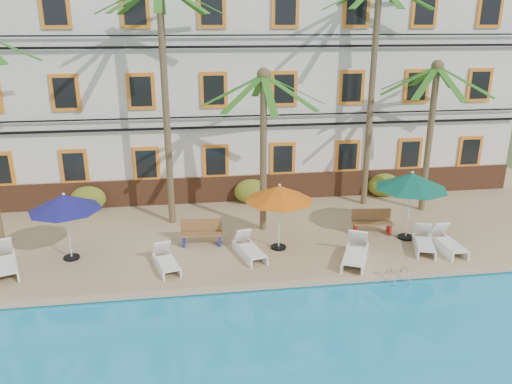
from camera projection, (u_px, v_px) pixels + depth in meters
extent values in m
plane|color=#384C23|center=(277.00, 279.00, 16.32)|extent=(100.00, 100.00, 0.00)
cube|color=tan|center=(256.00, 219.00, 20.96)|extent=(30.00, 12.00, 0.25)
cube|color=tan|center=(283.00, 285.00, 15.39)|extent=(30.00, 0.35, 0.06)
cube|color=silver|center=(241.00, 81.00, 23.98)|extent=(25.00, 6.00, 10.00)
cube|color=brown|center=(250.00, 188.00, 22.54)|extent=(25.00, 0.12, 1.20)
cube|color=orange|center=(74.00, 167.00, 21.12)|extent=(1.15, 0.10, 1.50)
cube|color=black|center=(74.00, 167.00, 21.08)|extent=(0.85, 0.04, 1.20)
cube|color=orange|center=(146.00, 164.00, 21.53)|extent=(1.15, 0.10, 1.50)
cube|color=black|center=(146.00, 164.00, 21.48)|extent=(0.85, 0.04, 1.20)
cube|color=orange|center=(216.00, 161.00, 21.93)|extent=(1.15, 0.10, 1.50)
cube|color=black|center=(216.00, 162.00, 21.88)|extent=(0.85, 0.04, 1.20)
cube|color=orange|center=(283.00, 159.00, 22.33)|extent=(1.15, 0.10, 1.50)
cube|color=black|center=(283.00, 159.00, 22.28)|extent=(0.85, 0.04, 1.20)
cube|color=orange|center=(347.00, 156.00, 22.73)|extent=(1.15, 0.10, 1.50)
cube|color=black|center=(348.00, 157.00, 22.69)|extent=(0.85, 0.04, 1.20)
cube|color=orange|center=(410.00, 154.00, 23.13)|extent=(1.15, 0.10, 1.50)
cube|color=black|center=(410.00, 154.00, 23.09)|extent=(0.85, 0.04, 1.20)
cube|color=orange|center=(470.00, 152.00, 23.54)|extent=(1.15, 0.10, 1.50)
cube|color=black|center=(470.00, 152.00, 23.49)|extent=(0.85, 0.04, 1.20)
cube|color=orange|center=(65.00, 93.00, 20.12)|extent=(1.15, 0.10, 1.50)
cube|color=black|center=(65.00, 93.00, 20.07)|extent=(0.85, 0.04, 1.20)
cube|color=orange|center=(141.00, 91.00, 20.52)|extent=(1.15, 0.10, 1.50)
cube|color=black|center=(141.00, 91.00, 20.47)|extent=(0.85, 0.04, 1.20)
cube|color=orange|center=(214.00, 90.00, 20.92)|extent=(1.15, 0.10, 1.50)
cube|color=black|center=(214.00, 90.00, 20.87)|extent=(0.85, 0.04, 1.20)
cube|color=orange|center=(284.00, 89.00, 21.32)|extent=(1.15, 0.10, 1.50)
cube|color=black|center=(284.00, 89.00, 21.28)|extent=(0.85, 0.04, 1.20)
cube|color=orange|center=(351.00, 87.00, 21.73)|extent=(1.15, 0.10, 1.50)
cube|color=black|center=(352.00, 88.00, 21.68)|extent=(0.85, 0.04, 1.20)
cube|color=orange|center=(417.00, 86.00, 22.13)|extent=(1.15, 0.10, 1.50)
cube|color=black|center=(417.00, 86.00, 22.08)|extent=(0.85, 0.04, 1.20)
cube|color=orange|center=(479.00, 85.00, 22.53)|extent=(1.15, 0.10, 1.50)
cube|color=black|center=(480.00, 85.00, 22.48)|extent=(0.85, 0.04, 1.20)
cube|color=orange|center=(55.00, 8.00, 19.08)|extent=(1.15, 0.10, 1.50)
cube|color=black|center=(54.00, 8.00, 19.03)|extent=(0.85, 0.04, 1.20)
cube|color=orange|center=(135.00, 9.00, 19.48)|extent=(1.15, 0.10, 1.50)
cube|color=black|center=(135.00, 9.00, 19.43)|extent=(0.85, 0.04, 1.20)
cube|color=orange|center=(212.00, 9.00, 19.88)|extent=(1.15, 0.10, 1.50)
cube|color=black|center=(212.00, 9.00, 19.83)|extent=(0.85, 0.04, 1.20)
cube|color=orange|center=(285.00, 9.00, 20.28)|extent=(1.15, 0.10, 1.50)
cube|color=black|center=(286.00, 9.00, 20.24)|extent=(0.85, 0.04, 1.20)
cube|color=orange|center=(356.00, 9.00, 20.69)|extent=(1.15, 0.10, 1.50)
cube|color=black|center=(357.00, 9.00, 20.64)|extent=(0.85, 0.04, 1.20)
cube|color=orange|center=(424.00, 10.00, 21.09)|extent=(1.15, 0.10, 1.50)
cube|color=black|center=(425.00, 10.00, 21.04)|extent=(0.85, 0.04, 1.20)
cube|color=orange|center=(490.00, 10.00, 21.49)|extent=(1.15, 0.10, 1.50)
cube|color=black|center=(491.00, 10.00, 21.44)|extent=(0.85, 0.04, 1.20)
cube|color=black|center=(250.00, 126.00, 21.49)|extent=(25.00, 0.08, 0.10)
cube|color=black|center=(250.00, 116.00, 21.34)|extent=(25.00, 0.08, 0.06)
cube|color=black|center=(250.00, 47.00, 20.41)|extent=(25.00, 0.08, 0.10)
cube|color=black|center=(249.00, 35.00, 20.27)|extent=(25.00, 0.08, 0.06)
cube|color=#256317|center=(3.00, 44.00, 16.28)|extent=(2.27, 0.28, 1.11)
cube|color=#256317|center=(1.00, 43.00, 16.98)|extent=(1.80, 1.80, 1.11)
cylinder|color=brown|center=(166.00, 111.00, 18.80)|extent=(0.26, 0.26, 9.06)
cylinder|color=brown|center=(263.00, 156.00, 18.67)|extent=(0.26, 0.26, 5.94)
sphere|color=brown|center=(264.00, 75.00, 17.70)|extent=(0.50, 0.50, 0.50)
cube|color=#256317|center=(259.00, 86.00, 18.93)|extent=(0.28, 2.27, 1.11)
cube|color=#256317|center=(239.00, 88.00, 18.52)|extent=(1.80, 1.80, 1.11)
cube|color=#256317|center=(232.00, 90.00, 17.73)|extent=(2.27, 0.28, 1.11)
cube|color=#256317|center=(244.00, 93.00, 17.03)|extent=(1.80, 1.80, 1.11)
cube|color=#256317|center=(269.00, 94.00, 16.82)|extent=(0.28, 2.27, 1.11)
cube|color=#256317|center=(290.00, 92.00, 17.24)|extent=(1.80, 1.80, 1.11)
cube|color=#256317|center=(294.00, 89.00, 18.03)|extent=(2.27, 0.28, 1.11)
cube|color=#256317|center=(281.00, 87.00, 18.73)|extent=(1.80, 1.80, 1.11)
cylinder|color=brown|center=(371.00, 100.00, 20.86)|extent=(0.26, 0.26, 9.24)
cylinder|color=brown|center=(429.00, 141.00, 20.66)|extent=(0.26, 0.26, 6.06)
sphere|color=brown|center=(438.00, 66.00, 19.68)|extent=(0.50, 0.50, 0.50)
cube|color=#256317|center=(423.00, 77.00, 20.91)|extent=(0.28, 2.27, 1.11)
cube|color=#256317|center=(408.00, 78.00, 20.49)|extent=(1.80, 1.80, 1.11)
cube|color=#256317|center=(409.00, 80.00, 19.70)|extent=(2.27, 0.28, 1.11)
cube|color=#256317|center=(426.00, 83.00, 19.00)|extent=(1.80, 1.80, 1.11)
cube|color=#256317|center=(450.00, 83.00, 18.80)|extent=(0.28, 2.27, 1.11)
cube|color=#256317|center=(465.00, 82.00, 19.21)|extent=(1.80, 1.80, 1.11)
cube|color=#256317|center=(462.00, 80.00, 20.00)|extent=(2.27, 0.28, 1.11)
cube|color=#256317|center=(445.00, 78.00, 20.70)|extent=(1.80, 1.80, 1.11)
ellipsoid|color=#1E5B1A|center=(88.00, 199.00, 21.30)|extent=(1.50, 0.90, 1.10)
ellipsoid|color=#1E5B1A|center=(251.00, 191.00, 22.24)|extent=(1.50, 0.90, 1.10)
ellipsoid|color=#1E5B1A|center=(384.00, 185.00, 23.07)|extent=(1.50, 0.90, 1.10)
cylinder|color=black|center=(72.00, 257.00, 17.15)|extent=(0.54, 0.54, 0.08)
cylinder|color=silver|center=(68.00, 228.00, 16.79)|extent=(0.06, 0.06, 2.30)
cone|color=navy|center=(64.00, 202.00, 16.49)|extent=(2.40, 2.40, 0.53)
sphere|color=silver|center=(63.00, 194.00, 16.40)|extent=(0.10, 0.10, 0.10)
cylinder|color=black|center=(279.00, 247.00, 17.93)|extent=(0.55, 0.55, 0.08)
cylinder|color=silver|center=(279.00, 218.00, 17.56)|extent=(0.06, 0.06, 2.34)
cone|color=#CC580D|center=(279.00, 193.00, 17.26)|extent=(2.44, 2.44, 0.54)
sphere|color=silver|center=(280.00, 185.00, 17.17)|extent=(0.10, 0.10, 0.10)
cylinder|color=black|center=(406.00, 237.00, 18.75)|extent=(0.59, 0.59, 0.08)
cylinder|color=silver|center=(409.00, 207.00, 18.35)|extent=(0.06, 0.06, 2.54)
cone|color=#0A5341|center=(412.00, 181.00, 18.03)|extent=(2.64, 2.64, 0.58)
sphere|color=silver|center=(413.00, 172.00, 17.92)|extent=(0.10, 0.10, 0.10)
cube|color=white|center=(4.00, 265.00, 15.92)|extent=(1.12, 1.57, 0.07)
cube|color=white|center=(1.00, 246.00, 16.66)|extent=(0.81, 0.73, 0.72)
cube|color=white|center=(16.00, 265.00, 16.36)|extent=(0.78, 1.93, 0.33)
cube|color=white|center=(168.00, 263.00, 16.18)|extent=(0.83, 1.28, 0.05)
cube|color=white|center=(162.00, 248.00, 16.82)|extent=(0.64, 0.56, 0.59)
cube|color=white|center=(158.00, 266.00, 16.32)|extent=(0.49, 1.64, 0.27)
cube|color=white|center=(175.00, 263.00, 16.52)|extent=(0.49, 1.64, 0.27)
cube|color=white|center=(252.00, 251.00, 17.02)|extent=(0.89, 1.36, 0.06)
cube|color=white|center=(243.00, 235.00, 17.70)|extent=(0.68, 0.60, 0.63)
cube|color=white|center=(242.00, 254.00, 17.17)|extent=(0.52, 1.74, 0.29)
cube|color=white|center=(257.00, 251.00, 17.39)|extent=(0.52, 1.74, 0.29)
cube|color=white|center=(355.00, 256.00, 16.55)|extent=(1.19, 1.56, 0.07)
cube|color=white|center=(358.00, 238.00, 17.36)|extent=(0.81, 0.75, 0.71)
cube|color=white|center=(345.00, 256.00, 16.95)|extent=(0.92, 1.85, 0.33)
cube|color=white|center=(365.00, 259.00, 16.77)|extent=(0.92, 1.85, 0.33)
cube|color=white|center=(425.00, 244.00, 17.53)|extent=(0.94, 1.36, 0.06)
cube|color=white|center=(422.00, 229.00, 18.25)|extent=(0.69, 0.62, 0.62)
cube|color=white|center=(415.00, 245.00, 17.85)|extent=(0.62, 1.69, 0.29)
cube|color=white|center=(432.00, 246.00, 17.75)|extent=(0.62, 1.69, 0.29)
cube|color=white|center=(451.00, 245.00, 17.46)|extent=(0.63, 1.30, 0.06)
cube|color=white|center=(439.00, 229.00, 18.21)|extent=(0.60, 0.49, 0.64)
cube|color=white|center=(439.00, 247.00, 17.69)|extent=(0.11, 1.82, 0.30)
cube|color=white|center=(454.00, 246.00, 17.79)|extent=(0.11, 1.82, 0.30)
cube|color=olive|center=(202.00, 234.00, 18.06)|extent=(1.53, 0.56, 0.06)
cube|color=olive|center=(202.00, 225.00, 18.18)|extent=(1.50, 0.17, 0.45)
cube|color=navy|center=(184.00, 240.00, 18.09)|extent=(0.11, 0.45, 0.40)
cube|color=navy|center=(220.00, 239.00, 18.17)|extent=(0.11, 0.45, 0.40)
cube|color=olive|center=(373.00, 223.00, 19.06)|extent=(1.54, 0.61, 0.06)
cube|color=olive|center=(372.00, 214.00, 19.18)|extent=(1.50, 0.23, 0.45)
cube|color=#A11812|center=(355.00, 229.00, 19.11)|extent=(0.13, 0.46, 0.40)
cube|color=#A11812|center=(389.00, 228.00, 19.15)|extent=(0.13, 0.46, 0.40)
torus|color=silver|center=(390.00, 279.00, 15.77)|extent=(0.04, 0.74, 0.74)
torus|color=silver|center=(405.00, 278.00, 15.83)|extent=(0.04, 0.74, 0.74)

